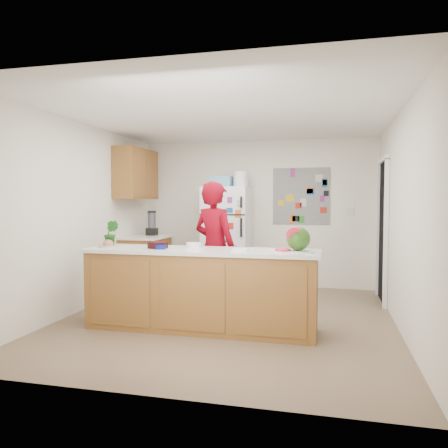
% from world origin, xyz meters
% --- Properties ---
extents(floor, '(4.00, 4.50, 0.02)m').
position_xyz_m(floor, '(0.00, 0.00, -0.01)').
color(floor, brown).
rests_on(floor, ground).
extents(wall_back, '(4.00, 0.02, 2.50)m').
position_xyz_m(wall_back, '(0.00, 2.26, 1.25)').
color(wall_back, beige).
rests_on(wall_back, ground).
extents(wall_left, '(0.02, 4.50, 2.50)m').
position_xyz_m(wall_left, '(-2.01, 0.00, 1.25)').
color(wall_left, beige).
rests_on(wall_left, ground).
extents(wall_right, '(0.02, 4.50, 2.50)m').
position_xyz_m(wall_right, '(2.01, 0.00, 1.25)').
color(wall_right, beige).
rests_on(wall_right, ground).
extents(ceiling, '(4.00, 4.50, 0.02)m').
position_xyz_m(ceiling, '(0.00, 0.00, 2.51)').
color(ceiling, white).
rests_on(ceiling, wall_back).
extents(doorway, '(0.03, 0.85, 2.04)m').
position_xyz_m(doorway, '(1.99, 1.45, 1.02)').
color(doorway, black).
rests_on(doorway, ground).
extents(peninsula_base, '(2.60, 0.62, 0.88)m').
position_xyz_m(peninsula_base, '(-0.20, -0.50, 0.44)').
color(peninsula_base, brown).
rests_on(peninsula_base, floor).
extents(peninsula_top, '(2.68, 0.70, 0.04)m').
position_xyz_m(peninsula_top, '(-0.20, -0.50, 0.90)').
color(peninsula_top, silver).
rests_on(peninsula_top, peninsula_base).
extents(side_counter_base, '(0.60, 0.80, 0.86)m').
position_xyz_m(side_counter_base, '(-1.69, 1.35, 0.43)').
color(side_counter_base, brown).
rests_on(side_counter_base, floor).
extents(side_counter_top, '(0.64, 0.84, 0.04)m').
position_xyz_m(side_counter_top, '(-1.69, 1.35, 0.88)').
color(side_counter_top, silver).
rests_on(side_counter_top, side_counter_base).
extents(upper_cabinets, '(0.35, 1.00, 0.80)m').
position_xyz_m(upper_cabinets, '(-1.82, 1.30, 1.90)').
color(upper_cabinets, brown).
rests_on(upper_cabinets, wall_left).
extents(refrigerator, '(0.75, 0.70, 1.70)m').
position_xyz_m(refrigerator, '(-0.45, 1.88, 0.85)').
color(refrigerator, silver).
rests_on(refrigerator, floor).
extents(fridge_top_bin, '(0.35, 0.28, 0.18)m').
position_xyz_m(fridge_top_bin, '(-0.55, 1.88, 1.79)').
color(fridge_top_bin, '#5999B2').
rests_on(fridge_top_bin, refrigerator).
extents(photo_collage, '(0.95, 0.01, 0.95)m').
position_xyz_m(photo_collage, '(0.75, 2.24, 1.55)').
color(photo_collage, slate).
rests_on(photo_collage, wall_back).
extents(person, '(0.74, 0.64, 1.72)m').
position_xyz_m(person, '(-0.20, 0.12, 0.86)').
color(person, '#66010D').
rests_on(person, floor).
extents(blender_appliance, '(0.13, 0.13, 0.38)m').
position_xyz_m(blender_appliance, '(-1.64, 1.50, 1.09)').
color(blender_appliance, black).
rests_on(blender_appliance, side_counter_top).
extents(cutting_board, '(0.47, 0.41, 0.01)m').
position_xyz_m(cutting_board, '(0.83, -0.50, 0.93)').
color(cutting_board, white).
rests_on(cutting_board, peninsula_top).
extents(watermelon, '(0.26, 0.26, 0.26)m').
position_xyz_m(watermelon, '(0.89, -0.48, 1.06)').
color(watermelon, '#1E520E').
rests_on(watermelon, cutting_board).
extents(watermelon_slice, '(0.17, 0.17, 0.02)m').
position_xyz_m(watermelon_slice, '(0.74, -0.55, 0.94)').
color(watermelon_slice, red).
rests_on(watermelon_slice, cutting_board).
extents(cherry_bowl, '(0.27, 0.27, 0.07)m').
position_xyz_m(cherry_bowl, '(-0.72, -0.50, 0.96)').
color(cherry_bowl, black).
rests_on(cherry_bowl, peninsula_top).
extents(white_bowl, '(0.19, 0.19, 0.06)m').
position_xyz_m(white_bowl, '(-0.31, -0.39, 0.95)').
color(white_bowl, white).
rests_on(white_bowl, peninsula_top).
extents(cobalt_bowl, '(0.15, 0.15, 0.05)m').
position_xyz_m(cobalt_bowl, '(-0.64, -0.61, 0.95)').
color(cobalt_bowl, '#051462').
rests_on(cobalt_bowl, peninsula_top).
extents(plate, '(0.27, 0.27, 0.02)m').
position_xyz_m(plate, '(-1.36, -0.50, 0.93)').
color(plate, '#B6AD89').
rests_on(plate, peninsula_top).
extents(paper_towel, '(0.18, 0.16, 0.02)m').
position_xyz_m(paper_towel, '(0.27, -0.56, 0.93)').
color(paper_towel, white).
rests_on(paper_towel, peninsula_top).
extents(keys, '(0.11, 0.08, 0.01)m').
position_xyz_m(keys, '(1.00, -0.64, 0.93)').
color(keys, gray).
rests_on(keys, peninsula_top).
extents(potted_plant, '(0.20, 0.17, 0.31)m').
position_xyz_m(potted_plant, '(-1.34, -0.45, 1.08)').
color(potted_plant, '#15450C').
rests_on(potted_plant, peninsula_top).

